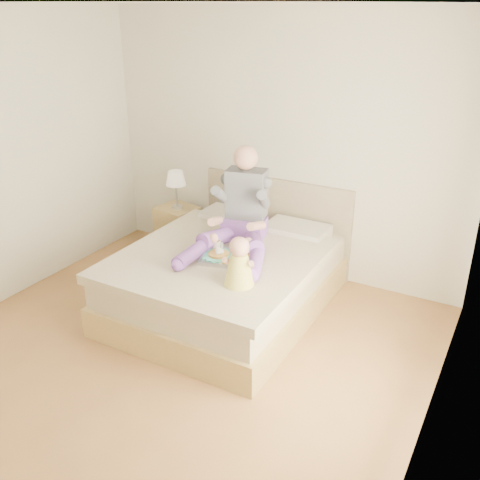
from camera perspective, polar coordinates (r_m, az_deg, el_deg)
The scene contains 7 objects.
room at distance 3.80m, azimuth -8.30°, elevation 5.44°, with size 4.02×4.22×2.71m.
bed at distance 5.13m, azimuth -1.01°, elevation -3.71°, with size 1.70×2.18×1.00m.
nightstand at distance 6.34m, azimuth -6.63°, elevation 1.23°, with size 0.50×0.46×0.53m.
lamp at distance 6.09m, azimuth -6.85°, elevation 6.32°, with size 0.22×0.22×0.45m.
adult at distance 4.99m, azimuth 0.04°, elevation 2.61°, with size 0.81×1.18×0.93m.
tray at distance 4.75m, azimuth -1.17°, elevation -1.70°, with size 0.55×0.48×0.14m.
baby at distance 4.28m, azimuth -0.05°, elevation -2.68°, with size 0.27×0.37×0.41m.
Camera 1 is at (2.30, -2.84, 2.70)m, focal length 40.00 mm.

